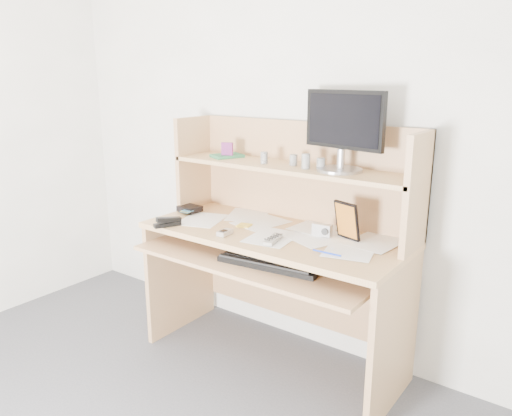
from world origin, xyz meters
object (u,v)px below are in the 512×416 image
Objects in this scene: tv_remote at (273,239)px; monitor at (343,128)px; desk at (281,238)px; keyboard at (272,261)px; game_case at (347,221)px.

tv_remote is 0.64m from monitor.
monitor is (0.29, 0.09, 0.60)m from desk.
desk is 0.24m from tv_remote.
monitor is at bearing 56.61° from keyboard.
monitor is (-0.08, 0.08, 0.44)m from game_case.
tv_remote is (0.09, -0.21, 0.07)m from desk.
tv_remote is 0.36× the size of monitor.
tv_remote reaches higher than keyboard.
tv_remote is at bearing -123.79° from game_case.
monitor is (0.18, 0.35, 0.62)m from keyboard.
desk is 7.28× the size of game_case.
desk is at bearing -151.66° from monitor.
desk is at bearing 107.01° from keyboard.
game_case is 0.43× the size of monitor.
keyboard is at bearing -106.02° from monitor.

